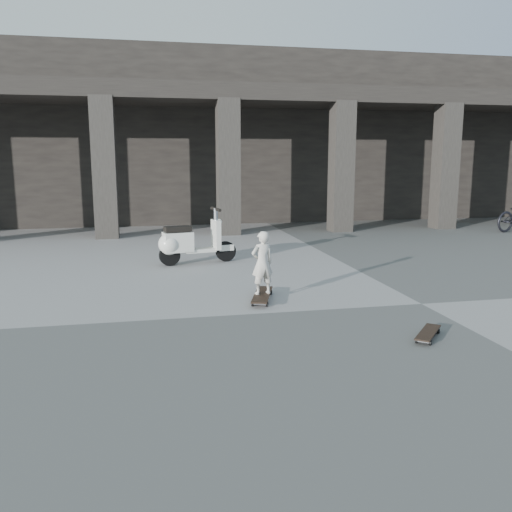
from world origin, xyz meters
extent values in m
plane|color=#52524F|center=(0.00, 0.00, 0.00)|extent=(90.00, 90.00, 0.00)
cube|color=black|center=(0.00, 14.00, 3.00)|extent=(28.00, 6.00, 6.00)
cube|color=black|center=(0.00, 9.60, 4.20)|extent=(28.00, 2.80, 0.50)
cube|color=#2B2824|center=(-5.36, 8.50, 2.00)|extent=(0.65, 0.65, 4.00)
cube|color=#2B2824|center=(-1.79, 8.50, 2.00)|extent=(0.65, 0.65, 4.00)
cube|color=#2B2824|center=(1.79, 8.50, 2.00)|extent=(0.65, 0.65, 4.00)
cube|color=#2B2824|center=(5.36, 8.50, 2.00)|extent=(0.65, 0.65, 4.00)
cube|color=black|center=(-2.45, 0.75, 0.10)|extent=(0.58, 1.11, 0.02)
cube|color=#B2B2B7|center=(-2.34, 1.11, 0.05)|extent=(0.23, 0.13, 0.03)
cube|color=#B2B2B7|center=(-2.57, 0.38, 0.05)|extent=(0.23, 0.13, 0.03)
cylinder|color=black|center=(-2.44, 1.14, 0.04)|extent=(0.06, 0.09, 0.08)
cylinder|color=black|center=(-2.23, 1.07, 0.04)|extent=(0.06, 0.09, 0.08)
cylinder|color=black|center=(-2.68, 0.42, 0.04)|extent=(0.06, 0.09, 0.08)
cylinder|color=black|center=(-2.47, 0.35, 0.04)|extent=(0.06, 0.09, 0.08)
cube|color=black|center=(-0.76, -1.55, 0.08)|extent=(0.63, 0.69, 0.02)
cube|color=#B2B2B7|center=(-0.58, -1.35, 0.04)|extent=(0.16, 0.15, 0.03)
cube|color=#B2B2B7|center=(-0.93, -1.75, 0.04)|extent=(0.16, 0.15, 0.03)
cylinder|color=black|center=(-0.65, -1.29, 0.03)|extent=(0.06, 0.07, 0.07)
cylinder|color=black|center=(-0.52, -1.40, 0.03)|extent=(0.06, 0.07, 0.07)
cylinder|color=black|center=(-0.99, -1.69, 0.03)|extent=(0.06, 0.07, 0.07)
cylinder|color=black|center=(-0.86, -1.80, 0.03)|extent=(0.06, 0.07, 0.07)
imported|color=beige|center=(-2.45, 0.75, 0.63)|extent=(0.43, 0.33, 1.04)
cylinder|color=black|center=(-2.53, 4.21, 0.23)|extent=(0.47, 0.20, 0.45)
cylinder|color=black|center=(-3.79, 3.96, 0.23)|extent=(0.47, 0.20, 0.45)
cube|color=silver|center=(-3.13, 4.10, 0.29)|extent=(0.72, 0.42, 0.08)
cube|color=silver|center=(-3.60, 4.00, 0.51)|extent=(0.68, 0.48, 0.43)
sphere|color=silver|center=(-3.79, 3.96, 0.48)|extent=(0.48, 0.48, 0.48)
cube|color=black|center=(-3.60, 4.00, 0.79)|extent=(0.61, 0.40, 0.11)
cube|color=silver|center=(-2.75, 4.17, 0.62)|extent=(0.19, 0.40, 0.66)
cube|color=silver|center=(-2.53, 4.21, 0.32)|extent=(0.36, 0.22, 0.14)
cylinder|color=#B2B2B7|center=(-2.75, 4.17, 1.04)|extent=(0.12, 0.12, 0.34)
cylinder|color=black|center=(-2.75, 4.17, 1.19)|extent=(0.18, 0.57, 0.07)
sphere|color=white|center=(-2.68, 4.18, 0.90)|extent=(0.14, 0.14, 0.14)
camera|label=1|loc=(-4.32, -7.68, 2.32)|focal=38.00mm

